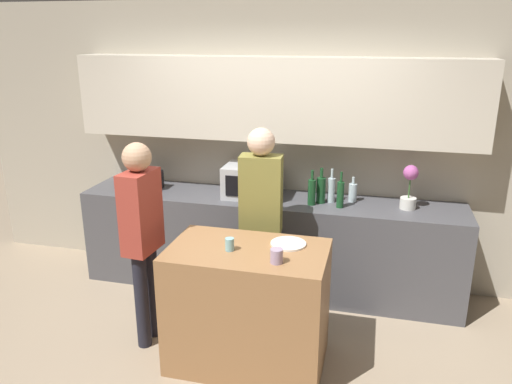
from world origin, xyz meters
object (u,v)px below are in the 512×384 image
Objects in this scene: person_left at (261,210)px; bottle_0 at (312,192)px; bottle_1 at (321,190)px; bottle_3 at (340,194)px; cup_1 at (230,244)px; cup_0 at (277,256)px; microwave at (253,181)px; toaster at (148,179)px; plate_on_island at (288,244)px; bottle_4 at (353,192)px; potted_plant at (409,187)px; person_center at (142,228)px; bottle_2 at (331,190)px.

bottle_0 is at bearing -129.54° from person_left.
person_left reaches higher than bottle_1.
cup_1 is at bearing -120.59° from bottle_3.
bottle_3 reaches higher than cup_0.
microwave is 1.27m from cup_1.
toaster is 1.00× the size of plate_on_island.
toaster is 1.12× the size of bottle_4.
cup_0 is at bearing -123.13° from potted_plant.
cup_0 is (0.52, -1.37, -0.09)m from microwave.
bottle_0 is at bearing -3.49° from toaster.
microwave is at bearing 110.82° from cup_0.
bottle_0 is 0.19× the size of person_left.
potted_plant is 3.97× the size of cup_0.
plate_on_island is 0.44m from cup_1.
cup_0 is 0.06× the size of person_left.
person_center reaches higher than cup_1.
bottle_0 is at bearing -145.04° from bottle_2.
person_left is (-0.42, -0.57, -0.03)m from bottle_1.
plate_on_island is (-0.38, -1.14, -0.07)m from bottle_4.
microwave is at bearing -0.08° from toaster.
bottle_4 is 0.98m from person_left.
person_center reaches higher than potted_plant.
person_center is at bearing -138.88° from bottle_2.
cup_0 is 1.08× the size of cup_1.
bottle_1 is 0.20× the size of person_center.
microwave reaches higher than plate_on_island.
bottle_2 is at bearing 23.31° from bottle_1.
bottle_4 is at bearing 63.85° from bottle_3.
toaster is 0.81× the size of bottle_0.
toaster is 0.15× the size of person_left.
bottle_1 is at bearing 68.21° from cup_1.
toaster is at bearing -179.57° from bottle_2.
cup_0 is at bearing -40.74° from toaster.
bottle_3 is 0.78m from person_left.
cup_0 is (1.59, -1.37, -0.03)m from toaster.
potted_plant is 0.24× the size of person_center.
bottle_3 is 3.54× the size of cup_1.
person_left is at bearing -135.88° from bottle_4.
potted_plant reaches higher than bottle_4.
potted_plant is 1.52× the size of plate_on_island.
bottle_0 reaches higher than bottle_4.
microwave is 0.64m from person_left.
microwave is 1.61× the size of bottle_0.
bottle_2 reaches higher than plate_on_island.
plate_on_island is 2.61× the size of cup_0.
bottle_1 is 0.10m from bottle_2.
toaster is 2.61× the size of cup_0.
toaster is 1.65m from bottle_0.
toaster is 2.00m from bottle_4.
person_left reaches higher than person_center.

